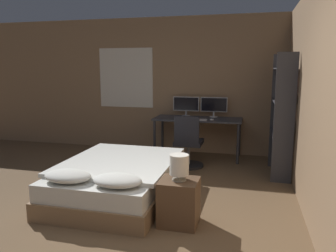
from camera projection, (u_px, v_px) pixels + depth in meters
name	position (u px, v px, depth m)	size (l,w,h in m)	color
ground_plane	(127.00, 245.00, 3.19)	(20.00, 20.00, 0.00)	brown
wall_back	(193.00, 86.00, 6.54)	(12.00, 0.08, 2.70)	#8E7051
wall_side_right	(309.00, 97.00, 3.95)	(0.06, 12.00, 2.70)	#8E7051
bed	(118.00, 179.00, 4.35)	(1.41, 1.94, 0.56)	#846647
nightstand	(179.00, 202.00, 3.59)	(0.42, 0.39, 0.50)	brown
bedside_lamp	(179.00, 165.00, 3.51)	(0.21, 0.21, 0.28)	gray
desk	(198.00, 123.00, 6.24)	(1.65, 0.67, 0.76)	#38383D
monitor_left	(186.00, 105.00, 6.47)	(0.52, 0.16, 0.39)	#B7B7BC
monitor_right	(214.00, 106.00, 6.34)	(0.52, 0.16, 0.39)	#B7B7BC
keyboard	(196.00, 120.00, 6.00)	(0.40, 0.13, 0.02)	#B7B7BC
computer_mouse	(212.00, 120.00, 5.93)	(0.07, 0.05, 0.04)	#B7B7BC
office_chair	(188.00, 146.00, 5.64)	(0.52, 0.52, 0.92)	black
bookshelf	(283.00, 113.00, 5.05)	(0.29, 0.86, 1.93)	#333338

